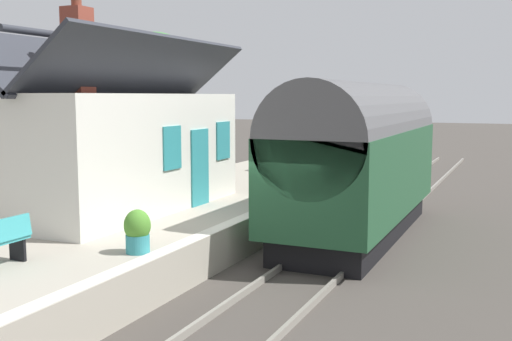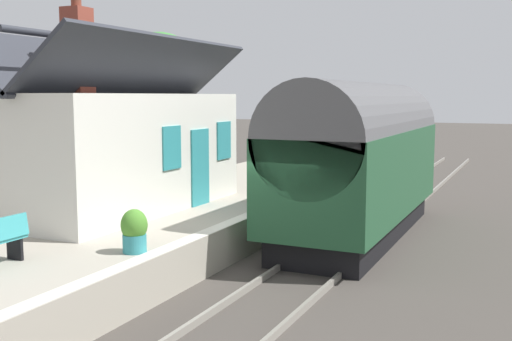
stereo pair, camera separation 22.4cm
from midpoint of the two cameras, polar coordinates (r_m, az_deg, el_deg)
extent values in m
plane|color=#423D38|center=(14.35, 1.87, -8.86)|extent=(160.00, 160.00, 0.00)
cube|color=#A39B8C|center=(16.06, -11.05, -5.55)|extent=(32.00, 5.73, 0.93)
cube|color=beige|center=(14.60, -2.42, -4.78)|extent=(32.00, 0.36, 0.02)
cube|color=gray|center=(13.82, 8.17, -9.26)|extent=(52.00, 0.08, 0.14)
cube|color=gray|center=(14.27, 2.54, -8.67)|extent=(52.00, 0.08, 0.14)
cube|color=black|center=(17.33, 9.23, -4.97)|extent=(8.14, 2.29, 0.70)
cube|color=#1E4C2D|center=(17.09, 9.33, -0.05)|extent=(8.85, 2.70, 2.30)
cylinder|color=#515154|center=(16.98, 9.41, 3.80)|extent=(8.85, 2.65, 2.65)
cube|color=black|center=(17.45, 5.02, 1.12)|extent=(7.52, 0.03, 0.80)
cylinder|color=black|center=(19.86, 11.23, -3.48)|extent=(0.70, 2.16, 0.70)
cylinder|color=black|center=(14.85, 6.55, -6.97)|extent=(0.70, 2.16, 0.70)
cube|color=black|center=(21.35, 12.44, 2.37)|extent=(0.04, 2.16, 0.90)
cylinder|color=#F2EDCC|center=(21.47, 12.38, -0.23)|extent=(0.06, 0.24, 0.24)
cube|color=red|center=(21.57, 12.37, -1.41)|extent=(0.16, 2.56, 0.24)
cube|color=silver|center=(16.44, -13.10, 1.73)|extent=(7.16, 3.29, 3.06)
cube|color=#2D3038|center=(15.90, -10.92, 9.51)|extent=(7.66, 1.90, 1.55)
cube|color=#2D3038|center=(16.90, -15.56, 9.23)|extent=(7.66, 1.90, 1.55)
cylinder|color=#2D3038|center=(16.43, -13.38, 11.67)|extent=(7.66, 0.16, 0.16)
cube|color=brown|center=(15.24, -16.87, 10.78)|extent=(0.56, 0.56, 2.02)
cube|color=teal|center=(16.67, -5.71, 0.30)|extent=(0.90, 0.06, 2.10)
cube|color=teal|center=(15.41, -8.33, 2.14)|extent=(0.80, 0.05, 1.10)
cube|color=teal|center=(17.83, -3.49, 2.85)|extent=(0.80, 0.05, 1.10)
cube|color=black|center=(12.00, -22.09, -6.87)|extent=(0.06, 0.36, 0.44)
cube|color=teal|center=(24.07, 3.13, 0.96)|extent=(1.41, 0.42, 0.06)
cube|color=teal|center=(23.98, 3.53, 1.49)|extent=(1.40, 0.13, 0.40)
cube|color=black|center=(23.58, 2.61, 0.27)|extent=(0.07, 0.36, 0.44)
cube|color=black|center=(24.61, 3.62, 0.55)|extent=(0.07, 0.36, 0.44)
cone|color=#9E5138|center=(22.04, -5.15, -0.27)|extent=(0.36, 0.36, 0.41)
cylinder|color=#9E5138|center=(22.06, -5.15, -0.72)|extent=(0.20, 0.20, 0.06)
ellipsoid|color=#2D7233|center=(21.99, -5.16, 0.65)|extent=(0.44, 0.44, 0.39)
cone|color=gray|center=(24.03, -3.90, 0.26)|extent=(0.44, 0.44, 0.33)
cylinder|color=gray|center=(24.04, -3.89, -0.06)|extent=(0.24, 0.24, 0.06)
ellipsoid|color=#2D7233|center=(23.99, -3.90, 1.09)|extent=(0.53, 0.53, 0.55)
cone|color=#DA5B62|center=(23.97, -3.91, 1.52)|extent=(0.11, 0.11, 0.21)
cone|color=#9E5138|center=(22.31, 2.55, -0.20)|extent=(0.41, 0.41, 0.38)
cylinder|color=#9E5138|center=(22.33, 2.55, -0.60)|extent=(0.23, 0.23, 0.06)
ellipsoid|color=#4C8C2D|center=(22.26, 2.55, 0.79)|extent=(0.57, 0.57, 0.61)
cube|color=black|center=(25.87, 6.21, 0.69)|extent=(0.82, 0.32, 0.31)
ellipsoid|color=#2D7233|center=(25.84, 6.22, 1.28)|extent=(0.73, 0.29, 0.29)
cylinder|color=teal|center=(11.92, -11.64, -6.79)|extent=(0.46, 0.46, 0.36)
ellipsoid|color=#4C8C2D|center=(11.84, -11.68, -5.10)|extent=(0.52, 0.52, 0.62)
cone|color=#DC3B70|center=(11.80, -11.70, -4.24)|extent=(0.11, 0.11, 0.21)
cylinder|color=black|center=(24.39, 0.31, 0.38)|extent=(0.44, 0.44, 0.33)
ellipsoid|color=olive|center=(24.35, 0.31, 1.18)|extent=(0.50, 0.50, 0.44)
cylinder|color=#4C3828|center=(30.48, -9.61, 3.08)|extent=(0.43, 0.43, 3.75)
ellipsoid|color=#3D8438|center=(30.43, -9.74, 9.16)|extent=(4.00, 4.21, 3.88)
camera|label=1|loc=(0.11, -90.39, -0.05)|focal=42.35mm
camera|label=2|loc=(0.11, 89.61, 0.05)|focal=42.35mm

